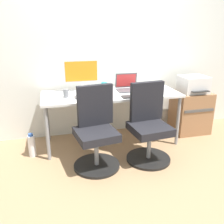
# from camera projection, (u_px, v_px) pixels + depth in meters

# --- Properties ---
(ground_plane) EXTENTS (5.28, 5.28, 0.00)m
(ground_plane) POSITION_uv_depth(u_px,v_px,m) (111.00, 141.00, 3.54)
(ground_plane) COLOR #9E7A56
(back_wall) EXTENTS (4.40, 0.04, 2.60)m
(back_wall) POSITION_uv_depth(u_px,v_px,m) (104.00, 46.00, 3.50)
(back_wall) COLOR silver
(back_wall) RESTS_ON ground
(desk) EXTENTS (1.82, 0.70, 0.72)m
(desk) POSITION_uv_depth(u_px,v_px,m) (111.00, 97.00, 3.32)
(desk) COLOR silver
(desk) RESTS_ON ground
(office_chair_left) EXTENTS (0.54, 0.54, 0.94)m
(office_chair_left) POSITION_uv_depth(u_px,v_px,m) (96.00, 131.00, 2.83)
(office_chair_left) COLOR black
(office_chair_left) RESTS_ON ground
(office_chair_right) EXTENTS (0.54, 0.54, 0.94)m
(office_chair_right) POSITION_uv_depth(u_px,v_px,m) (148.00, 126.00, 2.98)
(office_chair_right) COLOR black
(office_chair_right) RESTS_ON ground
(side_cabinet) EXTENTS (0.52, 0.45, 0.63)m
(side_cabinet) POSITION_uv_depth(u_px,v_px,m) (190.00, 112.00, 3.79)
(side_cabinet) COLOR #996B47
(side_cabinet) RESTS_ON ground
(printer) EXTENTS (0.38, 0.40, 0.24)m
(printer) POSITION_uv_depth(u_px,v_px,m) (193.00, 84.00, 3.65)
(printer) COLOR silver
(printer) RESTS_ON side_cabinet
(water_bottle_on_floor) EXTENTS (0.09, 0.09, 0.31)m
(water_bottle_on_floor) POSITION_uv_depth(u_px,v_px,m) (32.00, 146.00, 3.10)
(water_bottle_on_floor) COLOR white
(water_bottle_on_floor) RESTS_ON ground
(desktop_monitor) EXTENTS (0.48, 0.18, 0.43)m
(desktop_monitor) POSITION_uv_depth(u_px,v_px,m) (81.00, 73.00, 3.32)
(desktop_monitor) COLOR silver
(desktop_monitor) RESTS_ON desk
(open_laptop) EXTENTS (0.31, 0.26, 0.23)m
(open_laptop) POSITION_uv_depth(u_px,v_px,m) (128.00, 86.00, 3.45)
(open_laptop) COLOR #4C4C51
(open_laptop) RESTS_ON desk
(keyboard_by_monitor) EXTENTS (0.34, 0.12, 0.02)m
(keyboard_by_monitor) POSITION_uv_depth(u_px,v_px,m) (88.00, 96.00, 3.12)
(keyboard_by_monitor) COLOR #515156
(keyboard_by_monitor) RESTS_ON desk
(keyboard_by_laptop) EXTENTS (0.34, 0.12, 0.02)m
(keyboard_by_laptop) POSITION_uv_depth(u_px,v_px,m) (135.00, 96.00, 3.12)
(keyboard_by_laptop) COLOR #2D2D2D
(keyboard_by_laptop) RESTS_ON desk
(mouse_by_monitor) EXTENTS (0.06, 0.10, 0.03)m
(mouse_by_monitor) POSITION_uv_depth(u_px,v_px,m) (160.00, 94.00, 3.21)
(mouse_by_monitor) COLOR silver
(mouse_by_monitor) RESTS_ON desk
(mouse_by_laptop) EXTENTS (0.06, 0.10, 0.03)m
(mouse_by_laptop) POSITION_uv_depth(u_px,v_px,m) (155.00, 90.00, 3.40)
(mouse_by_laptop) COLOR #515156
(mouse_by_laptop) RESTS_ON desk
(coffee_mug) EXTENTS (0.08, 0.08, 0.09)m
(coffee_mug) POSITION_uv_depth(u_px,v_px,m) (104.00, 86.00, 3.51)
(coffee_mug) COLOR teal
(coffee_mug) RESTS_ON desk
(pen_cup) EXTENTS (0.07, 0.07, 0.10)m
(pen_cup) POSITION_uv_depth(u_px,v_px,m) (66.00, 93.00, 3.09)
(pen_cup) COLOR slate
(pen_cup) RESTS_ON desk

